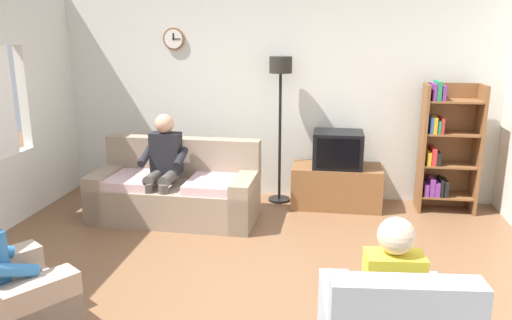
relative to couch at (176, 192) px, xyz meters
name	(u,v)px	position (x,y,z in m)	size (l,w,h in m)	color
ground_plane	(240,289)	(1.05, -1.58, -0.31)	(12.00, 12.00, 0.00)	brown
back_wall_assembly	(276,94)	(1.05, 1.08, 1.04)	(6.20, 0.17, 2.70)	silver
couch	(176,192)	(0.00, 0.00, 0.00)	(1.92, 0.92, 0.90)	gray
tv_stand	(336,186)	(1.87, 0.67, -0.05)	(1.10, 0.56, 0.52)	brown
tv	(338,149)	(1.87, 0.65, 0.43)	(0.60, 0.49, 0.44)	black
bookshelf	(444,148)	(3.14, 0.75, 0.46)	(0.68, 0.36, 1.59)	brown
floor_lamp	(280,89)	(1.14, 0.77, 1.14)	(0.28, 0.28, 1.85)	black
person_on_couch	(163,162)	(-0.10, -0.11, 0.39)	(0.52, 0.54, 1.24)	black
person_in_left_armchair	(1,265)	(-0.42, -2.58, 0.29)	(0.62, 0.64, 1.12)	#3372B2
person_in_right_armchair	(389,292)	(2.16, -2.55, 0.29)	(0.54, 0.56, 1.12)	yellow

